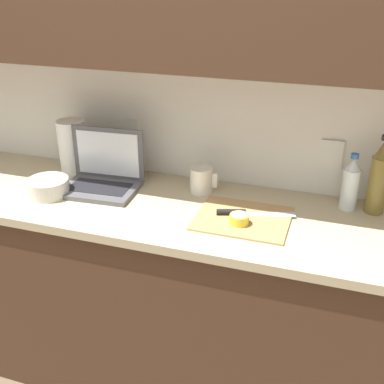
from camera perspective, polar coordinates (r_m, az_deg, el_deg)
ground_plane at (r=2.47m, az=-4.29°, el=-20.21°), size 12.00×12.00×0.00m
wall_back at (r=1.94m, az=-3.26°, el=19.30°), size 5.20×0.38×2.60m
counter_unit at (r=2.18m, az=-5.20°, el=-11.49°), size 2.24×0.58×0.90m
laptop at (r=2.07m, az=-10.47°, el=2.05°), size 0.33×0.25×0.25m
cutting_board at (r=1.81m, az=6.04°, el=-3.13°), size 0.35×0.29×0.01m
knife at (r=1.82m, az=5.95°, el=-2.45°), size 0.29×0.12×0.02m
lemon_half_cut at (r=1.76m, az=5.61°, el=-3.21°), size 0.07×0.07×0.04m
bottle_green_soda at (r=1.93m, az=18.28°, el=0.90°), size 0.07×0.07×0.23m
bottle_oil_tall at (r=1.92m, az=21.28°, el=1.57°), size 0.07×0.07×0.31m
measuring_cup at (r=1.99m, az=1.14°, el=1.44°), size 0.12×0.10×0.11m
bowl_white at (r=2.06m, az=-16.66°, el=0.56°), size 0.17×0.17×0.07m
paper_towel_roll at (r=2.24m, az=-13.94°, el=5.27°), size 0.13×0.13×0.24m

